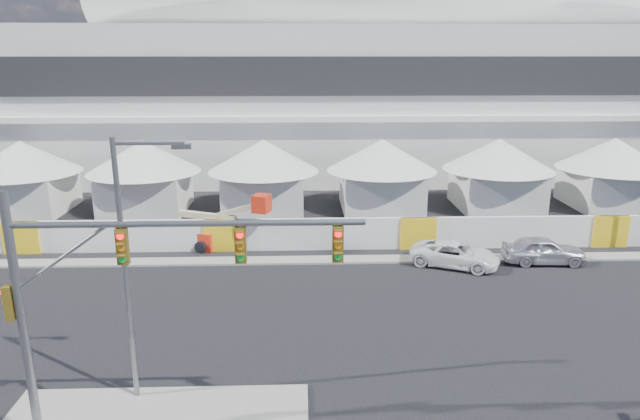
{
  "coord_description": "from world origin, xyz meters",
  "views": [
    {
      "loc": [
        -1.16,
        -18.67,
        11.75
      ],
      "look_at": [
        -0.19,
        10.0,
        3.78
      ],
      "focal_mm": 32.0,
      "sensor_mm": 36.0,
      "label": 1
    }
  ],
  "objects_px": {
    "sedan_silver": "(544,250)",
    "boom_lift": "(202,230)",
    "streetlight_median": "(131,255)",
    "traffic_mast": "(93,309)",
    "pickup_curb": "(455,254)"
  },
  "relations": [
    {
      "from": "sedan_silver",
      "to": "boom_lift",
      "type": "distance_m",
      "value": 20.44
    },
    {
      "from": "sedan_silver",
      "to": "streetlight_median",
      "type": "height_order",
      "value": "streetlight_median"
    },
    {
      "from": "traffic_mast",
      "to": "boom_lift",
      "type": "bearing_deg",
      "value": 90.41
    },
    {
      "from": "traffic_mast",
      "to": "boom_lift",
      "type": "height_order",
      "value": "traffic_mast"
    },
    {
      "from": "sedan_silver",
      "to": "traffic_mast",
      "type": "distance_m",
      "value": 25.3
    },
    {
      "from": "traffic_mast",
      "to": "streetlight_median",
      "type": "distance_m",
      "value": 2.56
    },
    {
      "from": "pickup_curb",
      "to": "streetlight_median",
      "type": "xyz_separation_m",
      "value": [
        -14.27,
        -12.43,
        4.67
      ]
    },
    {
      "from": "sedan_silver",
      "to": "boom_lift",
      "type": "relative_size",
      "value": 0.61
    },
    {
      "from": "boom_lift",
      "to": "pickup_curb",
      "type": "bearing_deg",
      "value": 7.09
    },
    {
      "from": "sedan_silver",
      "to": "traffic_mast",
      "type": "bearing_deg",
      "value": 130.25
    },
    {
      "from": "traffic_mast",
      "to": "streetlight_median",
      "type": "xyz_separation_m",
      "value": [
        0.5,
        2.38,
        0.81
      ]
    },
    {
      "from": "sedan_silver",
      "to": "boom_lift",
      "type": "xyz_separation_m",
      "value": [
        -20.09,
        3.74,
        0.22
      ]
    },
    {
      "from": "pickup_curb",
      "to": "streetlight_median",
      "type": "distance_m",
      "value": 19.49
    },
    {
      "from": "pickup_curb",
      "to": "sedan_silver",
      "type": "bearing_deg",
      "value": -63.02
    },
    {
      "from": "sedan_silver",
      "to": "streetlight_median",
      "type": "bearing_deg",
      "value": 126.31
    }
  ]
}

